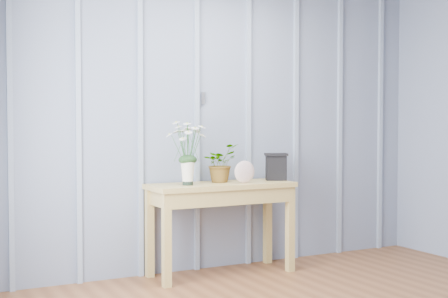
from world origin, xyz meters
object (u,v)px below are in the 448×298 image
carved_box (276,166)px  sideboard (221,197)px  felt_disc_vessel (245,172)px  daisy_vase (188,144)px

carved_box → sideboard: bearing=-179.7°
sideboard → felt_disc_vessel: felt_disc_vessel is taller
sideboard → carved_box: 0.58m
daisy_vase → sideboard: bearing=6.8°
sideboard → daisy_vase: 0.54m
daisy_vase → carved_box: daisy_vase is taller
daisy_vase → felt_disc_vessel: bearing=-7.1°
felt_disc_vessel → carved_box: size_ratio=0.78×
sideboard → carved_box: size_ratio=5.11×
sideboard → daisy_vase: bearing=-173.2°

